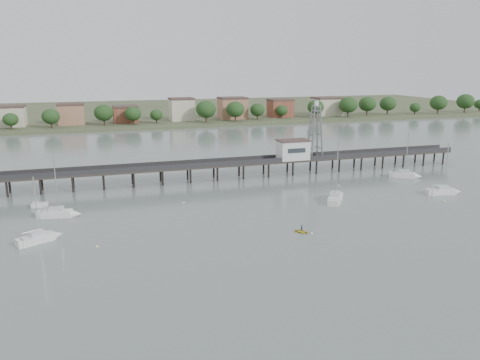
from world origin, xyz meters
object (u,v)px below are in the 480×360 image
Objects in this scene: sailboat_b at (63,214)px; sailboat_c at (336,197)px; lattice_tower at (315,132)px; sailboat_e at (408,175)px; yellow_dinghy at (302,232)px; sailboat_d at (447,191)px; pier at (202,166)px; white_tender at (39,205)px; sailboat_a at (44,237)px.

sailboat_b is 56.97m from sailboat_c.
sailboat_e is at bearing -32.89° from lattice_tower.
sailboat_c is 6.04× the size of yellow_dinghy.
sailboat_d is at bearing -63.99° from sailboat_e.
yellow_dinghy is (-44.21, -29.39, -0.65)m from sailboat_e.
sailboat_c reaches higher than yellow_dinghy.
pier is 11.90× the size of sailboat_b.
lattice_tower reaches higher than sailboat_e.
sailboat_d is 89.79m from white_tender.
sailboat_b is 0.87× the size of sailboat_c.
lattice_tower is 6.43× the size of yellow_dinghy.
white_tender is (-5.04, 8.44, -0.25)m from sailboat_b.
sailboat_e reaches higher than white_tender.
lattice_tower is 1.23× the size of sailboat_b.
sailboat_e is (84.85, 7.24, 0.00)m from sailboat_b.
sailboat_d is at bearing -21.38° from yellow_dinghy.
sailboat_a is at bearing 129.28° from yellow_dinghy.
pier is 62.21× the size of yellow_dinghy.
sailboat_a reaches higher than yellow_dinghy.
white_tender is (-69.24, -12.15, -10.70)m from lattice_tower.
sailboat_d is 1.06× the size of sailboat_a.
lattice_tower is 75.26m from sailboat_a.
sailboat_e is (52.16, -13.36, -3.15)m from pier.
sailboat_e reaches higher than sailboat_a.
sailboat_e is at bearing 16.92° from sailboat_b.
sailboat_a is 4.87× the size of yellow_dinghy.
sailboat_a is (-66.65, -33.35, -10.45)m from lattice_tower.
sailboat_e is at bearing -29.75° from sailboat_c.
sailboat_a is at bearing -153.42° from lattice_tower.
sailboat_e is 1.06× the size of sailboat_a.
sailboat_e reaches higher than yellow_dinghy.
sailboat_d reaches higher than yellow_dinghy.
sailboat_c reaches higher than sailboat_a.
lattice_tower is 36.73m from sailboat_d.
sailboat_a is (-2.46, -12.76, 0.00)m from sailboat_b.
sailboat_c is (24.02, -26.05, -3.16)m from pier.
sailboat_a is (-85.46, -3.59, 0.00)m from sailboat_d.
sailboat_c is (56.71, -5.45, -0.01)m from sailboat_b.
yellow_dinghy is (-16.07, -16.70, -0.64)m from sailboat_c.
sailboat_a is (-35.15, -33.35, -3.14)m from pier.
sailboat_c is 23.18m from yellow_dinghy.
lattice_tower is at bearing -1.04° from sailboat_a.
pier is at bearing 15.87° from sailboat_a.
white_tender is at bearing 69.33° from sailboat_a.
lattice_tower reaches higher than pier.
sailboat_a is 21.36m from white_tender.
sailboat_b is at bearing -162.21° from lattice_tower.
pier is at bearing -180.00° from lattice_tower.
sailboat_b is 85.16m from sailboat_e.
pier is 12.00× the size of sailboat_d.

